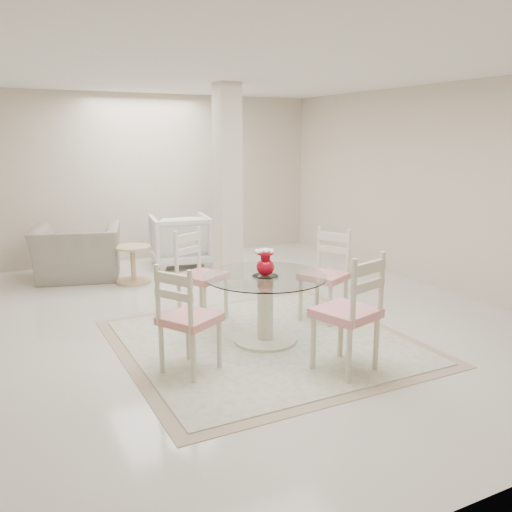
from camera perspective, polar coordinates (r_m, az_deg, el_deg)
name	(u,v)px	position (r m, az deg, el deg)	size (l,w,h in m)	color
ground	(236,318)	(6.20, -2.15, -6.53)	(7.00, 7.00, 0.00)	silver
room_shell	(234,152)	(5.87, -2.29, 10.86)	(6.02, 7.02, 2.71)	beige
column	(228,188)	(7.29, -2.98, 7.19)	(0.30, 0.30, 2.70)	beige
area_rug	(265,342)	(5.49, 0.96, -9.02)	(2.80, 2.80, 0.02)	tan
dining_table	(265,309)	(5.37, 0.97, -5.59)	(1.20, 1.20, 0.69)	beige
red_vase	(265,263)	(5.25, 0.98, -0.72)	(0.20, 0.18, 0.27)	#A60515
dining_chair_east	(327,268)	(6.07, 7.51, -1.22)	(0.61, 0.61, 1.12)	beige
dining_chair_north	(197,268)	(6.02, -6.22, -1.31)	(0.61, 0.61, 1.13)	beige
dining_chair_west	(184,312)	(4.64, -7.56, -5.85)	(0.59, 0.59, 1.08)	beige
dining_chair_south	(353,305)	(4.68, 10.21, -5.07)	(0.59, 0.59, 1.19)	beige
recliner_taupe	(78,253)	(8.18, -18.24, 0.30)	(1.18, 1.03, 0.76)	gray
armchair_white	(180,240)	(8.69, -8.02, 1.68)	(0.88, 0.90, 0.82)	silver
side_table	(133,266)	(7.79, -12.80, -1.02)	(0.51, 0.51, 0.53)	tan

